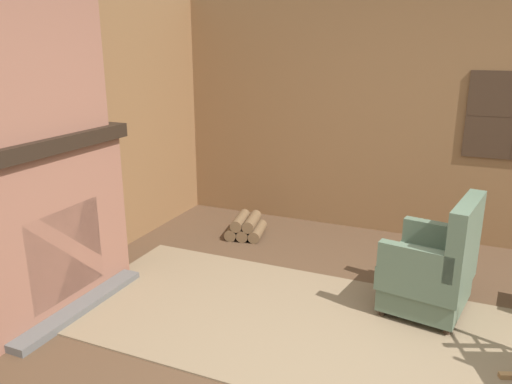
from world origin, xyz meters
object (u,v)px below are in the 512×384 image
storage_case (65,119)px  decorative_plate_on_mantel (24,118)px  firewood_stack (246,227)px  armchair (433,269)px

storage_case → decorative_plate_on_mantel: decorative_plate_on_mantel is taller
firewood_stack → storage_case: (-0.86, -1.56, 1.32)m
storage_case → armchair: bearing=13.9°
storage_case → decorative_plate_on_mantel: (-0.02, -0.37, 0.06)m
armchair → storage_case: 3.09m
firewood_stack → storage_case: storage_case is taller
armchair → firewood_stack: 2.16m
firewood_stack → storage_case: bearing=-118.7°
storage_case → firewood_stack: bearing=61.3°
armchair → storage_case: storage_case is taller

